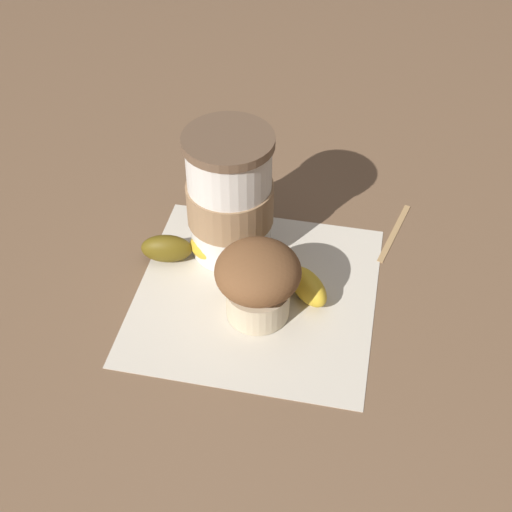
{
  "coord_description": "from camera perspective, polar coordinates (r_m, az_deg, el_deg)",
  "views": [
    {
      "loc": [
        0.18,
        -0.5,
        0.57
      ],
      "look_at": [
        0.0,
        0.0,
        0.06
      ],
      "focal_mm": 50.0,
      "sensor_mm": 36.0,
      "label": 1
    }
  ],
  "objects": [
    {
      "name": "muffin",
      "position": [
        0.72,
        0.15,
        -1.92
      ],
      "size": [
        0.09,
        0.09,
        0.09
      ],
      "color": "beige",
      "rests_on": "paper_napkin"
    },
    {
      "name": "wooden_stirrer",
      "position": [
        0.86,
        11.01,
        1.86
      ],
      "size": [
        0.02,
        0.11,
        0.0
      ],
      "primitive_type": "cube",
      "rotation": [
        0.0,
        0.0,
        4.62
      ],
      "color": "tan",
      "rests_on": "ground_plane"
    },
    {
      "name": "coffee_cup",
      "position": [
        0.78,
        -2.1,
        4.75
      ],
      "size": [
        0.1,
        0.1,
        0.15
      ],
      "color": "silver",
      "rests_on": "paper_napkin"
    },
    {
      "name": "banana",
      "position": [
        0.79,
        -1.36,
        -0.36
      ],
      "size": [
        0.23,
        0.07,
        0.03
      ],
      "color": "gold",
      "rests_on": "paper_napkin"
    },
    {
      "name": "paper_napkin",
      "position": [
        0.77,
        0.0,
        -3.02
      ],
      "size": [
        0.29,
        0.29,
        0.0
      ],
      "primitive_type": "cube",
      "rotation": [
        0.0,
        0.0,
        0.15
      ],
      "color": "beige",
      "rests_on": "ground_plane"
    },
    {
      "name": "ground_plane",
      "position": [
        0.78,
        0.0,
        -3.06
      ],
      "size": [
        3.0,
        3.0,
        0.0
      ],
      "primitive_type": "plane",
      "color": "brown"
    }
  ]
}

